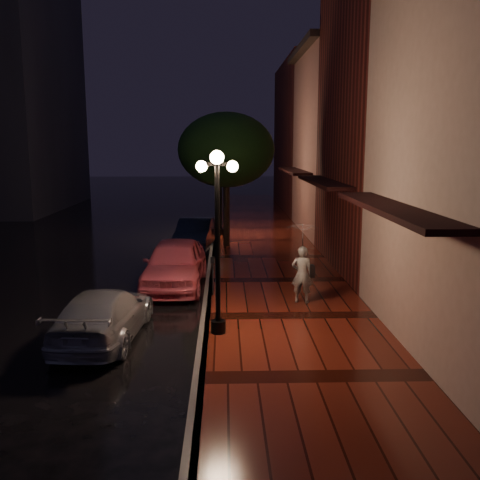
% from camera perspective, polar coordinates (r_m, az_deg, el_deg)
% --- Properties ---
extents(ground, '(120.00, 120.00, 0.00)m').
position_cam_1_polar(ground, '(17.81, -3.28, -4.77)').
color(ground, black).
rests_on(ground, ground).
extents(sidewalk, '(4.50, 60.00, 0.15)m').
position_cam_1_polar(sidewalk, '(17.87, 3.97, -4.48)').
color(sidewalk, '#47150C').
rests_on(sidewalk, ground).
extents(curb, '(0.25, 60.00, 0.15)m').
position_cam_1_polar(curb, '(17.80, -3.29, -4.54)').
color(curb, '#595451').
rests_on(curb, ground).
extents(storefront_mid, '(5.00, 8.00, 11.00)m').
position_cam_1_polar(storefront_mid, '(20.29, 17.38, 12.30)').
color(storefront_mid, '#511914').
rests_on(storefront_mid, ground).
extents(storefront_far, '(5.00, 8.00, 9.00)m').
position_cam_1_polar(storefront_far, '(27.96, 11.91, 9.79)').
color(storefront_far, '#8C5951').
rests_on(storefront_far, ground).
extents(storefront_extra, '(5.00, 12.00, 10.00)m').
position_cam_1_polar(storefront_extra, '(37.77, 8.36, 10.71)').
color(storefront_extra, '#511914').
rests_on(storefront_extra, ground).
extents(streetlamp_near, '(0.96, 0.36, 4.31)m').
position_cam_1_polar(streetlamp_near, '(12.37, -2.42, 0.89)').
color(streetlamp_near, black).
rests_on(streetlamp_near, sidewalk).
extents(streetlamp_far, '(0.96, 0.36, 4.31)m').
position_cam_1_polar(streetlamp_far, '(26.28, -2.04, 5.84)').
color(streetlamp_far, black).
rests_on(streetlamp_far, sidewalk).
extents(street_tree, '(4.16, 4.16, 5.80)m').
position_cam_1_polar(street_tree, '(23.20, -1.46, 9.33)').
color(street_tree, black).
rests_on(street_tree, sidewalk).
extents(pink_car, '(2.00, 4.66, 1.57)m').
position_cam_1_polar(pink_car, '(17.44, -6.94, -2.50)').
color(pink_car, '#EF6276').
rests_on(pink_car, ground).
extents(navy_car, '(1.80, 4.23, 1.36)m').
position_cam_1_polar(navy_car, '(23.67, -4.80, 0.64)').
color(navy_car, black).
rests_on(navy_car, ground).
extents(silver_car, '(2.00, 4.33, 1.23)m').
position_cam_1_polar(silver_car, '(13.18, -14.34, -7.73)').
color(silver_car, '#999AA0').
rests_on(silver_car, ground).
extents(woman_with_umbrella, '(0.95, 0.97, 2.29)m').
position_cam_1_polar(woman_with_umbrella, '(15.08, 6.69, -1.10)').
color(woman_with_umbrella, white).
rests_on(woman_with_umbrella, sidewalk).
extents(parking_meter, '(0.12, 0.10, 1.16)m').
position_cam_1_polar(parking_meter, '(15.94, -2.94, -3.40)').
color(parking_meter, black).
rests_on(parking_meter, sidewalk).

